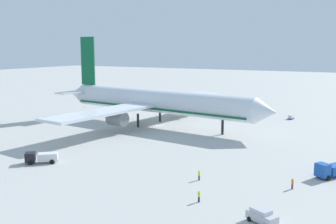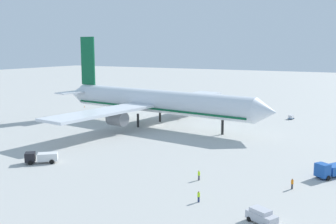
{
  "view_description": "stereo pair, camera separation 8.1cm",
  "coord_description": "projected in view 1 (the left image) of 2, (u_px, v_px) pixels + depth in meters",
  "views": [
    {
      "loc": [
        59.76,
        -101.93,
        23.08
      ],
      "look_at": [
        2.56,
        1.85,
        4.02
      ],
      "focal_mm": 42.96,
      "sensor_mm": 36.0,
      "label": 1
    },
    {
      "loc": [
        59.83,
        -101.89,
        23.08
      ],
      "look_at": [
        2.56,
        1.85,
        4.02
      ],
      "focal_mm": 42.96,
      "sensor_mm": 36.0,
      "label": 2
    }
  ],
  "objects": [
    {
      "name": "traffic_cone_1",
      "position": [
        138.0,
        101.0,
        174.62
      ],
      "size": [
        0.36,
        0.36,
        0.55
      ],
      "primitive_type": "cone",
      "color": "orange",
      "rests_on": "ground"
    },
    {
      "name": "ground_worker_0",
      "position": [
        199.0,
        175.0,
        70.53
      ],
      "size": [
        0.56,
        0.56,
        1.78
      ],
      "color": "#3F3F47",
      "rests_on": "ground"
    },
    {
      "name": "service_truck_3",
      "position": [
        330.0,
        170.0,
        72.06
      ],
      "size": [
        5.09,
        6.3,
        2.8
      ],
      "color": "#194CA5",
      "rests_on": "ground"
    },
    {
      "name": "ground_plane",
      "position": [
        158.0,
        125.0,
        120.28
      ],
      "size": [
        600.0,
        600.0,
        0.0
      ],
      "primitive_type": "plane",
      "color": "#B2B2AD"
    },
    {
      "name": "traffic_cone_2",
      "position": [
        134.0,
        102.0,
        170.2
      ],
      "size": [
        0.36,
        0.36,
        0.55
      ],
      "primitive_type": "cone",
      "color": "orange",
      "rests_on": "ground"
    },
    {
      "name": "baggage_cart_1",
      "position": [
        291.0,
        117.0,
        130.73
      ],
      "size": [
        1.74,
        3.05,
        1.36
      ],
      "color": "#26598C",
      "rests_on": "ground"
    },
    {
      "name": "airliner",
      "position": [
        154.0,
        101.0,
        119.89
      ],
      "size": [
        74.71,
        74.98,
        26.6
      ],
      "color": "silver",
      "rests_on": "ground"
    },
    {
      "name": "baggage_cart_0",
      "position": [
        134.0,
        97.0,
        186.56
      ],
      "size": [
        1.73,
        3.04,
        0.4
      ],
      "color": "gray",
      "rests_on": "ground"
    },
    {
      "name": "ground_worker_1",
      "position": [
        199.0,
        197.0,
        60.53
      ],
      "size": [
        0.45,
        0.45,
        1.71
      ],
      "color": "navy",
      "rests_on": "ground"
    },
    {
      "name": "traffic_cone_0",
      "position": [
        84.0,
        107.0,
        156.69
      ],
      "size": [
        0.36,
        0.36,
        0.55
      ],
      "primitive_type": "cone",
      "color": "orange",
      "rests_on": "ground"
    },
    {
      "name": "service_truck_0",
      "position": [
        41.0,
        157.0,
        80.99
      ],
      "size": [
        6.25,
        5.76,
        2.27
      ],
      "color": "black",
      "rests_on": "ground"
    },
    {
      "name": "ground_worker_2",
      "position": [
        292.0,
        184.0,
        66.11
      ],
      "size": [
        0.48,
        0.48,
        1.77
      ],
      "color": "#3F3F47",
      "rests_on": "ground"
    },
    {
      "name": "service_van",
      "position": [
        262.0,
        216.0,
        53.22
      ],
      "size": [
        4.6,
        3.5,
        1.97
      ],
      "color": "silver",
      "rests_on": "ground"
    }
  ]
}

